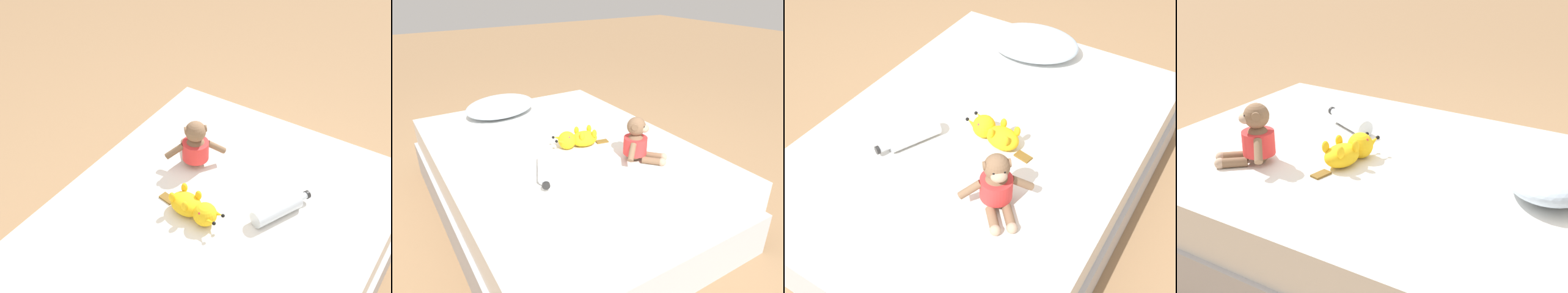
% 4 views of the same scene
% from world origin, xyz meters
% --- Properties ---
extents(ground_plane, '(16.00, 16.00, 0.00)m').
position_xyz_m(ground_plane, '(0.00, 0.00, 0.00)').
color(ground_plane, '#93704C').
extents(bed, '(1.34, 1.81, 0.41)m').
position_xyz_m(bed, '(0.00, 0.00, 0.20)').
color(bed, '#B2B2B7').
rests_on(bed, ground_plane).
extents(pillow, '(0.53, 0.42, 0.13)m').
position_xyz_m(pillow, '(-0.12, 0.65, 0.47)').
color(pillow, silver).
rests_on(pillow, bed).
extents(plush_monkey, '(0.26, 0.26, 0.24)m').
position_xyz_m(plush_monkey, '(0.26, -0.35, 0.51)').
color(plush_monkey, brown).
rests_on(plush_monkey, bed).
extents(plush_yellow_creature, '(0.33, 0.14, 0.10)m').
position_xyz_m(plush_yellow_creature, '(0.07, -0.05, 0.46)').
color(plush_yellow_creature, yellow).
rests_on(plush_yellow_creature, bed).
extents(glass_bottle, '(0.17, 0.28, 0.07)m').
position_xyz_m(glass_bottle, '(-0.22, -0.25, 0.45)').
color(glass_bottle, silver).
rests_on(glass_bottle, bed).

